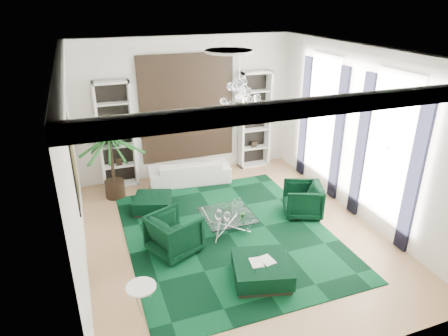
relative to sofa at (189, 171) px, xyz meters
name	(u,v)px	position (x,y,z in m)	size (l,w,h in m)	color
floor	(233,234)	(0.17, -2.84, -0.33)	(6.00, 7.00, 0.02)	tan
ceiling	(235,51)	(0.17, -2.84, 3.49)	(6.00, 7.00, 0.02)	white
wall_back	(187,108)	(0.17, 0.67, 1.58)	(6.00, 0.02, 3.80)	silver
wall_front	(341,250)	(0.17, -6.35, 1.58)	(6.00, 0.02, 3.80)	silver
wall_left	(72,173)	(-2.84, -2.84, 1.58)	(0.02, 7.00, 3.80)	silver
wall_right	(361,134)	(3.18, -2.84, 1.58)	(0.02, 7.00, 3.80)	silver
crown_molding	(235,57)	(0.17, -2.84, 3.38)	(6.00, 7.00, 0.18)	white
ceiling_medallion	(229,51)	(0.17, -2.54, 3.45)	(0.90, 0.90, 0.05)	white
tapestry	(187,108)	(0.17, 0.62, 1.58)	(2.50, 0.06, 2.80)	black
shelving_left	(116,135)	(-1.78, 0.47, 1.08)	(0.90, 0.38, 2.80)	white
shelving_right	(255,120)	(2.12, 0.47, 1.08)	(0.90, 0.38, 2.80)	white
painting	(74,163)	(-2.80, -2.24, 1.53)	(0.04, 1.30, 1.60)	black
window_near	(389,148)	(3.16, -3.74, 1.58)	(0.03, 1.10, 2.90)	white
curtain_near_a	(415,175)	(3.12, -4.52, 1.33)	(0.07, 0.30, 3.25)	black
curtain_near_b	(361,147)	(3.12, -2.96, 1.33)	(0.07, 0.30, 3.25)	black
window_far	(322,116)	(3.16, -1.34, 1.58)	(0.03, 1.10, 2.90)	white
curtain_far_a	(338,135)	(3.12, -2.12, 1.33)	(0.07, 0.30, 3.25)	black
curtain_far_b	(304,118)	(3.12, -0.56, 1.33)	(0.07, 0.30, 3.25)	black
rug	(228,234)	(0.06, -2.82, -0.31)	(4.20, 5.00, 0.02)	black
sofa	(189,171)	(0.00, 0.00, 0.00)	(2.17, 0.85, 0.63)	white
armchair_left	(174,234)	(-1.16, -3.02, 0.09)	(0.88, 0.90, 0.82)	black
armchair_right	(303,200)	(1.97, -2.62, 0.07)	(0.82, 0.85, 0.77)	black
coffee_table	(227,222)	(0.11, -2.62, -0.13)	(1.07, 1.07, 0.37)	white
ottoman_side	(153,203)	(-1.26, -1.23, -0.14)	(0.82, 0.82, 0.36)	black
ottoman_front	(261,271)	(0.08, -4.42, -0.12)	(0.99, 0.99, 0.40)	black
book	(262,261)	(0.08, -4.42, 0.09)	(0.44, 0.29, 0.03)	white
side_table	(142,298)	(-2.04, -4.42, -0.09)	(0.48, 0.48, 0.46)	white
palm	(110,148)	(-2.01, -0.20, 1.02)	(1.67, 1.67, 2.67)	#19591E
chandelier	(239,100)	(0.37, -2.54, 2.53)	(0.90, 0.90, 0.81)	white
table_plant	(243,213)	(0.38, -2.84, 0.17)	(0.13, 0.10, 0.23)	#19591E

